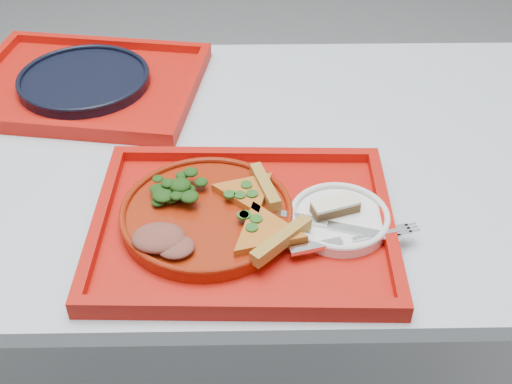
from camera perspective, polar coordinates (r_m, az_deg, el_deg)
The scene contains 13 objects.
table at distance 1.19m, azimuth -6.68°, elevation 0.87°, with size 1.60×0.80×0.75m.
tray_main at distance 0.98m, azimuth -1.14°, elevation -3.16°, with size 0.45×0.35×0.01m, color #B31109.
tray_far at distance 1.35m, azimuth -14.92°, elevation 9.01°, with size 0.45×0.35×0.01m, color #B31109.
dinner_plate at distance 0.97m, azimuth -4.39°, elevation -2.15°, with size 0.26×0.26×0.02m, color maroon.
side_plate at distance 0.98m, azimuth 7.39°, elevation -2.48°, with size 0.15×0.15×0.01m, color white.
navy_plate at distance 1.35m, azimuth -15.02°, elevation 9.52°, with size 0.26×0.26×0.02m, color black.
pizza_slice_a at distance 0.92m, azimuth 0.81°, elevation -3.37°, with size 0.13×0.11×0.02m, color orange, non-canonical shape.
pizza_slice_b at distance 0.99m, azimuth -0.77°, elevation 0.15°, with size 0.11×0.10×0.02m, color orange, non-canonical shape.
salad_heap at distance 0.99m, azimuth -6.96°, elevation 0.58°, with size 0.08×0.07×0.04m, color black.
meat_portion at distance 0.92m, azimuth -8.66°, elevation -4.05°, with size 0.08×0.06×0.02m, color brown.
dessert_bar at distance 0.97m, azimuth 7.07°, elevation -1.30°, with size 0.08×0.05×0.02m.
knife at distance 0.95m, azimuth 7.27°, elevation -2.98°, with size 0.18×0.02×0.01m, color silver.
fork at distance 0.93m, azimuth 8.46°, elevation -4.19°, with size 0.18×0.02×0.01m, color silver.
Camera 1 is at (0.12, -0.92, 1.42)m, focal length 45.00 mm.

